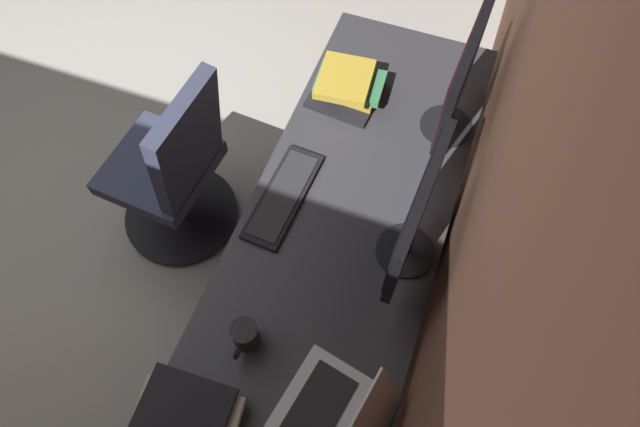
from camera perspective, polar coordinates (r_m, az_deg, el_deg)
floor_plane at (r=3.24m, az=-27.63°, el=4.98°), size 5.07×5.07×0.00m
wall_back at (r=1.49m, az=21.35°, el=9.62°), size 4.47×0.10×2.60m
desk at (r=1.87m, az=1.44°, el=-4.61°), size 2.22×0.70×0.73m
drawer_pedestal at (r=2.28m, az=4.35°, el=-1.77°), size 0.40×0.51×0.69m
monitor_primary at (r=1.61m, az=10.22°, el=-0.35°), size 0.48×0.20×0.44m
monitor_secondary at (r=1.95m, az=14.82°, el=13.64°), size 0.47×0.20×0.45m
laptop_leftmost at (r=1.61m, az=1.66°, el=-21.12°), size 0.37×0.35×0.20m
keyboard_main at (r=1.91m, az=-3.97°, el=1.90°), size 0.43×0.16×0.02m
book_stack_near at (r=2.15m, az=2.93°, el=13.54°), size 0.26×0.29×0.12m
book_stack_far at (r=1.66m, az=-14.06°, el=-20.15°), size 0.21×0.31×0.08m
coffee_mug at (r=1.67m, az=-8.04°, el=-12.83°), size 0.12×0.08×0.11m
office_chair at (r=2.37m, az=-15.34°, el=4.14°), size 0.56×0.57×0.97m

